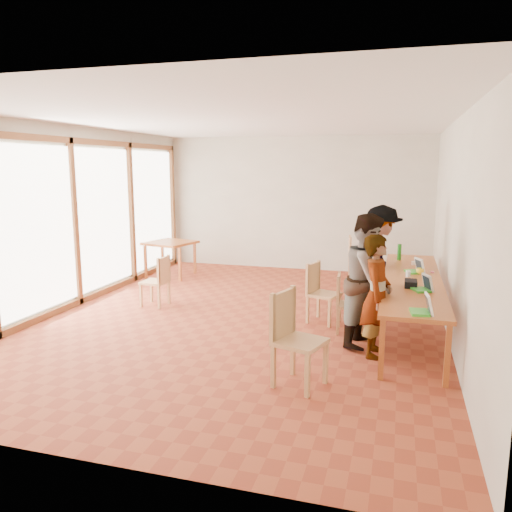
{
  "coord_description": "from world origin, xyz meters",
  "views": [
    {
      "loc": [
        2.28,
        -7.13,
        2.34
      ],
      "look_at": [
        0.38,
        -0.55,
        1.1
      ],
      "focal_mm": 35.0,
      "sensor_mm": 36.0,
      "label": 1
    }
  ],
  "objects": [
    {
      "name": "wall_right",
      "position": [
        3.0,
        0.0,
        1.5
      ],
      "size": [
        0.1,
        8.0,
        3.0
      ],
      "primitive_type": "cube",
      "color": "beige",
      "rests_on": "ground"
    },
    {
      "name": "ground",
      "position": [
        0.0,
        0.0,
        0.0
      ],
      "size": [
        8.0,
        8.0,
        0.0
      ],
      "primitive_type": "plane",
      "color": "#9A4125",
      "rests_on": "ground"
    },
    {
      "name": "wall_back",
      "position": [
        0.0,
        4.0,
        1.5
      ],
      "size": [
        6.0,
        0.1,
        3.0
      ],
      "primitive_type": "cube",
      "color": "beige",
      "rests_on": "ground"
    },
    {
      "name": "laptop_far",
      "position": [
        2.56,
        0.63,
        0.81
      ],
      "size": [
        0.31,
        0.33,
        0.22
      ],
      "rotation": [
        0.0,
        0.0,
        0.42
      ],
      "color": "green",
      "rests_on": "communal_table"
    },
    {
      "name": "laptop_mid",
      "position": [
        2.62,
        -0.51,
        0.81
      ],
      "size": [
        0.3,
        0.32,
        0.22
      ],
      "rotation": [
        0.0,
        0.0,
        0.4
      ],
      "color": "green",
      "rests_on": "communal_table"
    },
    {
      "name": "person_near",
      "position": [
        2.06,
        -1.0,
        0.76
      ],
      "size": [
        0.41,
        0.58,
        1.53
      ],
      "primitive_type": "imported",
      "rotation": [
        0.0,
        0.0,
        1.49
      ],
      "color": "gray",
      "rests_on": "ground"
    },
    {
      "name": "window_wall",
      "position": [
        -2.96,
        0.0,
        1.5
      ],
      "size": [
        0.1,
        8.0,
        3.0
      ],
      "primitive_type": "cube",
      "color": "white",
      "rests_on": "ground"
    },
    {
      "name": "laptop_near",
      "position": [
        2.58,
        -1.58,
        0.81
      ],
      "size": [
        0.26,
        0.29,
        0.22
      ],
      "rotation": [
        0.0,
        0.0,
        0.11
      ],
      "color": "green",
      "rests_on": "communal_table"
    },
    {
      "name": "wall_front",
      "position": [
        0.0,
        -4.0,
        1.5
      ],
      "size": [
        6.0,
        0.1,
        3.0
      ],
      "primitive_type": "cube",
      "color": "beige",
      "rests_on": "ground"
    },
    {
      "name": "side_table",
      "position": [
        -2.4,
        2.46,
        0.67
      ],
      "size": [
        0.9,
        0.9,
        0.75
      ],
      "rotation": [
        0.0,
        0.0,
        -0.25
      ],
      "color": "#AE5E26",
      "rests_on": "ground"
    },
    {
      "name": "chair_near",
      "position": [
        1.22,
        -2.1,
        0.63
      ],
      "size": [
        0.61,
        0.61,
        0.55
      ],
      "rotation": [
        0.0,
        0.0,
        -0.32
      ],
      "color": "tan",
      "rests_on": "ground"
    },
    {
      "name": "green_bottle",
      "position": [
        2.3,
        1.61,
        0.89
      ],
      "size": [
        0.07,
        0.07,
        0.28
      ],
      "primitive_type": "cylinder",
      "color": "#167217",
      "rests_on": "communal_table"
    },
    {
      "name": "chair_mid",
      "position": [
        1.58,
        -0.2,
        0.51
      ],
      "size": [
        0.41,
        0.41,
        0.44
      ],
      "rotation": [
        0.0,
        0.0,
        0.07
      ],
      "color": "tan",
      "rests_on": "ground"
    },
    {
      "name": "person_far",
      "position": [
        2.01,
        1.02,
        0.86
      ],
      "size": [
        0.68,
        1.14,
        1.73
      ],
      "primitive_type": "imported",
      "rotation": [
        0.0,
        0.0,
        1.54
      ],
      "color": "gray",
      "rests_on": "ground"
    },
    {
      "name": "black_pouch",
      "position": [
        2.47,
        -0.34,
        0.8
      ],
      "size": [
        0.16,
        0.26,
        0.09
      ],
      "primitive_type": "cube",
      "color": "black",
      "rests_on": "communal_table"
    },
    {
      "name": "clear_glass",
      "position": [
        2.44,
        0.29,
        0.8
      ],
      "size": [
        0.07,
        0.07,
        0.09
      ],
      "primitive_type": "cylinder",
      "color": "silver",
      "rests_on": "communal_table"
    },
    {
      "name": "chair_empty",
      "position": [
        1.47,
        2.65,
        0.6
      ],
      "size": [
        0.51,
        0.51,
        0.52
      ],
      "rotation": [
        0.0,
        0.0,
        0.13
      ],
      "color": "tan",
      "rests_on": "ground"
    },
    {
      "name": "chair_far",
      "position": [
        1.15,
        0.19,
        0.55
      ],
      "size": [
        0.53,
        0.53,
        0.48
      ],
      "rotation": [
        0.0,
        0.0,
        -0.3
      ],
      "color": "tan",
      "rests_on": "ground"
    },
    {
      "name": "communal_table",
      "position": [
        2.5,
        0.2,
        0.7
      ],
      "size": [
        0.8,
        4.0,
        0.75
      ],
      "color": "#AE5E26",
      "rests_on": "ground"
    },
    {
      "name": "pink_phone",
      "position": [
        2.8,
        0.71,
        0.76
      ],
      "size": [
        0.05,
        0.1,
        0.01
      ],
      "primitive_type": "cube",
      "color": "#D94A71",
      "rests_on": "communal_table"
    },
    {
      "name": "chair_spare",
      "position": [
        -1.56,
        0.28,
        0.52
      ],
      "size": [
        0.42,
        0.42,
        0.45
      ],
      "rotation": [
        0.0,
        0.0,
        3.1
      ],
      "color": "tan",
      "rests_on": "ground"
    },
    {
      "name": "yellow_mug",
      "position": [
        2.61,
        0.53,
        0.79
      ],
      "size": [
        0.15,
        0.15,
        0.09
      ],
      "primitive_type": "imported",
      "rotation": [
        0.0,
        0.0,
        -0.37
      ],
      "color": "yellow",
      "rests_on": "communal_table"
    },
    {
      "name": "ceiling",
      "position": [
        0.0,
        0.0,
        3.02
      ],
      "size": [
        6.0,
        8.0,
        0.04
      ],
      "primitive_type": "cube",
      "color": "white",
      "rests_on": "wall_back"
    },
    {
      "name": "condiment_cup",
      "position": [
        2.54,
        1.25,
        0.78
      ],
      "size": [
        0.08,
        0.08,
        0.06
      ],
      "primitive_type": "cylinder",
      "color": "white",
      "rests_on": "communal_table"
    },
    {
      "name": "person_mid",
      "position": [
        1.93,
        -0.63,
        0.87
      ],
      "size": [
        0.84,
        0.98,
        1.74
      ],
      "primitive_type": "imported",
      "rotation": [
        0.0,
        0.0,
        1.33
      ],
      "color": "gray",
      "rests_on": "ground"
    }
  ]
}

